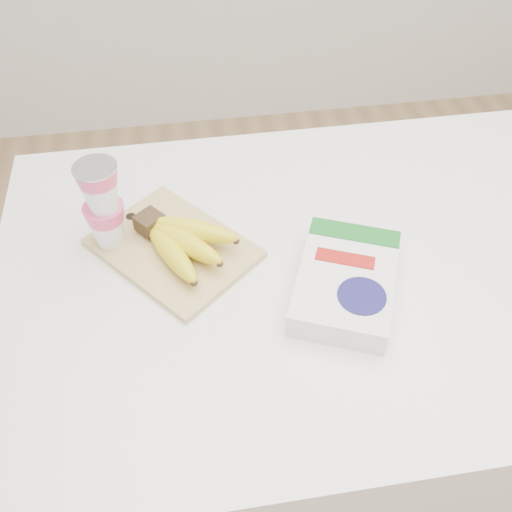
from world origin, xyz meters
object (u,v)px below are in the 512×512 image
at_px(bananas, 181,240).
at_px(yogurt_stack, 103,204).
at_px(cutting_board, 173,248).
at_px(cereal_box, 346,281).
at_px(table, 315,389).

bearing_deg(bananas, yogurt_stack, 161.98).
height_order(cutting_board, yogurt_stack, yogurt_stack).
bearing_deg(cereal_box, bananas, 177.52).
xyz_separation_m(yogurt_stack, cereal_box, (0.42, -0.18, -0.09)).
bearing_deg(bananas, table, -10.92).
height_order(table, cereal_box, cereal_box).
height_order(bananas, yogurt_stack, yogurt_stack).
relative_size(bananas, cereal_box, 0.72).
xyz_separation_m(table, cutting_board, (-0.31, 0.07, 0.50)).
height_order(bananas, cereal_box, bananas).
height_order(table, cutting_board, cutting_board).
bearing_deg(yogurt_stack, bananas, -18.02).
bearing_deg(table, cereal_box, -91.90).
height_order(yogurt_stack, cereal_box, yogurt_stack).
relative_size(table, cutting_board, 4.40).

